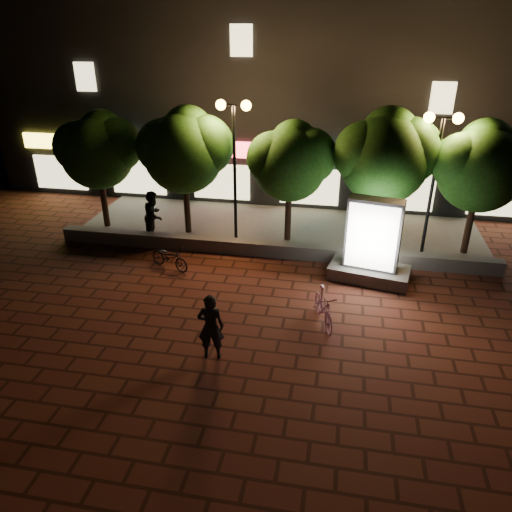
% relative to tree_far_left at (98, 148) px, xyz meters
% --- Properties ---
extents(ground, '(80.00, 80.00, 0.00)m').
position_rel_tree_far_left_xyz_m(ground, '(6.95, -5.46, -3.29)').
color(ground, '#4F2418').
rests_on(ground, ground).
extents(retaining_wall, '(16.00, 0.45, 0.50)m').
position_rel_tree_far_left_xyz_m(retaining_wall, '(6.95, -1.46, -3.04)').
color(retaining_wall, '#63615C').
rests_on(retaining_wall, ground).
extents(sidewalk, '(16.00, 5.00, 0.08)m').
position_rel_tree_far_left_xyz_m(sidewalk, '(6.95, 1.04, -3.25)').
color(sidewalk, '#63615C').
rests_on(sidewalk, ground).
extents(building_block, '(28.00, 8.12, 11.30)m').
position_rel_tree_far_left_xyz_m(building_block, '(6.94, 7.53, 1.70)').
color(building_block, black).
rests_on(building_block, ground).
extents(tree_far_left, '(3.36, 2.80, 4.63)m').
position_rel_tree_far_left_xyz_m(tree_far_left, '(0.00, 0.00, 0.00)').
color(tree_far_left, black).
rests_on(tree_far_left, sidewalk).
extents(tree_left, '(3.60, 3.00, 4.89)m').
position_rel_tree_far_left_xyz_m(tree_left, '(3.50, 0.00, 0.15)').
color(tree_left, black).
rests_on(tree_left, sidewalk).
extents(tree_mid, '(3.24, 2.70, 4.50)m').
position_rel_tree_far_left_xyz_m(tree_mid, '(7.50, -0.00, -0.08)').
color(tree_mid, black).
rests_on(tree_mid, sidewalk).
extents(tree_right, '(3.72, 3.10, 5.07)m').
position_rel_tree_far_left_xyz_m(tree_right, '(10.80, 0.00, 0.27)').
color(tree_right, black).
rests_on(tree_right, sidewalk).
extents(tree_far_right, '(3.48, 2.90, 4.76)m').
position_rel_tree_far_left_xyz_m(tree_far_right, '(14.00, 0.00, 0.08)').
color(tree_far_right, black).
rests_on(tree_far_right, sidewalk).
extents(street_lamp_left, '(1.26, 0.36, 5.18)m').
position_rel_tree_far_left_xyz_m(street_lamp_left, '(5.45, -0.26, 0.74)').
color(street_lamp_left, black).
rests_on(street_lamp_left, sidewalk).
extents(street_lamp_right, '(1.26, 0.36, 4.98)m').
position_rel_tree_far_left_xyz_m(street_lamp_right, '(12.45, -0.26, 0.60)').
color(street_lamp_right, black).
rests_on(street_lamp_right, sidewalk).
extents(ad_kiosk, '(2.77, 1.76, 2.78)m').
position_rel_tree_far_left_xyz_m(ad_kiosk, '(10.49, -2.60, -2.17)').
color(ad_kiosk, '#63615C').
rests_on(ad_kiosk, ground).
extents(scooter_pink, '(1.04, 1.83, 1.06)m').
position_rel_tree_far_left_xyz_m(scooter_pink, '(9.15, -5.55, -2.76)').
color(scooter_pink, '#CE86B0').
rests_on(scooter_pink, ground).
extents(rider, '(0.72, 0.53, 1.81)m').
position_rel_tree_far_left_xyz_m(rider, '(6.47, -7.58, -2.39)').
color(rider, black).
rests_on(rider, ground).
extents(scooter_parked, '(1.70, 1.16, 0.85)m').
position_rel_tree_far_left_xyz_m(scooter_parked, '(3.76, -3.10, -2.87)').
color(scooter_parked, black).
rests_on(scooter_parked, ground).
extents(pedestrian, '(0.75, 0.95, 1.92)m').
position_rel_tree_far_left_xyz_m(pedestrian, '(2.42, -0.96, -2.25)').
color(pedestrian, black).
rests_on(pedestrian, sidewalk).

